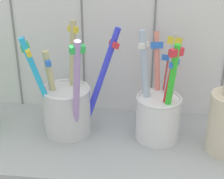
% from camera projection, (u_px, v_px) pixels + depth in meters
% --- Properties ---
extents(counter_slab, '(0.64, 0.22, 0.02)m').
position_uv_depth(counter_slab, '(111.00, 145.00, 0.61)').
color(counter_slab, '#9EA3A8').
rests_on(counter_slab, ground).
extents(tile_wall_back, '(0.64, 0.02, 0.45)m').
position_uv_depth(tile_wall_back, '(119.00, 3.00, 0.63)').
color(tile_wall_back, white).
rests_on(tile_wall_back, ground).
extents(toothbrush_cup_left, '(0.15, 0.11, 0.19)m').
position_uv_depth(toothbrush_cup_left, '(67.00, 105.00, 0.61)').
color(toothbrush_cup_left, silver).
rests_on(toothbrush_cup_left, counter_slab).
extents(toothbrush_cup_right, '(0.08, 0.10, 0.18)m').
position_uv_depth(toothbrush_cup_right, '(159.00, 111.00, 0.59)').
color(toothbrush_cup_right, white).
rests_on(toothbrush_cup_right, counter_slab).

